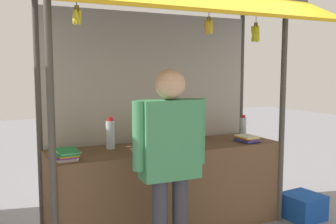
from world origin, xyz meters
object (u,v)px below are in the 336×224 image
(water_bottle_center, at_px, (189,130))
(banana_bunch_leftmost, at_px, (209,27))
(magazine_stack_far_left, at_px, (66,154))
(water_bottle_mid_right, at_px, (160,134))
(water_bottle_left, at_px, (154,130))
(water_bottle_front_left, at_px, (243,127))
(banana_bunch_rightmost, at_px, (256,33))
(water_bottle_mid_left, at_px, (154,135))
(vendor_person, at_px, (170,153))
(plastic_crate, at_px, (303,206))
(banana_bunch_inner_left, at_px, (77,16))
(magazine_stack_back_left, at_px, (247,139))
(water_bottle_front_right, at_px, (110,134))

(water_bottle_center, xyz_separation_m, banana_bunch_leftmost, (-0.11, -0.55, 1.03))
(magazine_stack_far_left, bearing_deg, banana_bunch_leftmost, -14.41)
(water_bottle_mid_right, height_order, water_bottle_left, water_bottle_left)
(water_bottle_front_left, bearing_deg, water_bottle_center, -178.88)
(water_bottle_front_left, height_order, banana_bunch_rightmost, banana_bunch_rightmost)
(water_bottle_mid_left, xyz_separation_m, vendor_person, (-0.22, -0.82, 0.01))
(banana_bunch_rightmost, relative_size, plastic_crate, 0.77)
(water_bottle_mid_right, height_order, banana_bunch_leftmost, banana_bunch_leftmost)
(banana_bunch_inner_left, relative_size, banana_bunch_leftmost, 0.91)
(plastic_crate, bearing_deg, water_bottle_mid_left, 164.54)
(magazine_stack_back_left, bearing_deg, banana_bunch_inner_left, -171.49)
(water_bottle_mid_left, distance_m, water_bottle_front_right, 0.43)
(banana_bunch_rightmost, distance_m, vendor_person, 1.52)
(magazine_stack_back_left, relative_size, vendor_person, 0.16)
(water_bottle_left, bearing_deg, water_bottle_front_left, -4.03)
(magazine_stack_far_left, bearing_deg, plastic_crate, -6.69)
(water_bottle_front_right, height_order, banana_bunch_inner_left, banana_bunch_inner_left)
(water_bottle_mid_left, relative_size, magazine_stack_far_left, 0.81)
(vendor_person, bearing_deg, water_bottle_front_right, 104.45)
(magazine_stack_back_left, distance_m, vendor_person, 1.39)
(water_bottle_mid_right, height_order, water_bottle_front_right, water_bottle_front_right)
(water_bottle_mid_right, height_order, banana_bunch_rightmost, banana_bunch_rightmost)
(water_bottle_mid_right, relative_size, plastic_crate, 0.63)
(magazine_stack_back_left, bearing_deg, water_bottle_mid_right, 164.38)
(water_bottle_mid_right, distance_m, magazine_stack_back_left, 0.96)
(water_bottle_mid_left, distance_m, vendor_person, 0.85)
(banana_bunch_leftmost, distance_m, vendor_person, 1.23)
(water_bottle_center, xyz_separation_m, banana_bunch_rightmost, (0.43, -0.54, 0.99))
(water_bottle_mid_left, height_order, water_bottle_front_right, water_bottle_front_right)
(water_bottle_front_left, bearing_deg, water_bottle_left, 175.97)
(water_bottle_left, distance_m, magazine_stack_far_left, 1.03)
(magazine_stack_far_left, bearing_deg, water_bottle_front_left, 6.63)
(water_bottle_front_left, bearing_deg, banana_bunch_inner_left, -164.54)
(water_bottle_front_left, relative_size, banana_bunch_leftmost, 1.02)
(banana_bunch_rightmost, bearing_deg, banana_bunch_leftmost, -179.86)
(water_bottle_mid_right, relative_size, banana_bunch_inner_left, 1.08)
(water_bottle_center, height_order, water_bottle_front_right, water_bottle_front_right)
(plastic_crate, bearing_deg, water_bottle_front_left, 128.89)
(water_bottle_left, height_order, vendor_person, vendor_person)
(water_bottle_front_right, bearing_deg, water_bottle_mid_left, -14.08)
(banana_bunch_rightmost, bearing_deg, water_bottle_mid_right, 145.51)
(banana_bunch_inner_left, distance_m, vendor_person, 1.28)
(water_bottle_mid_right, distance_m, plastic_crate, 1.81)
(water_bottle_mid_left, height_order, banana_bunch_inner_left, banana_bunch_inner_left)
(water_bottle_front_left, relative_size, water_bottle_front_right, 0.81)
(banana_bunch_rightmost, height_order, plastic_crate, banana_bunch_rightmost)
(water_bottle_left, distance_m, magazine_stack_back_left, 1.01)
(water_bottle_mid_right, bearing_deg, magazine_stack_far_left, -167.59)
(water_bottle_center, relative_size, magazine_stack_far_left, 0.90)
(water_bottle_front_right, relative_size, banana_bunch_inner_left, 1.39)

